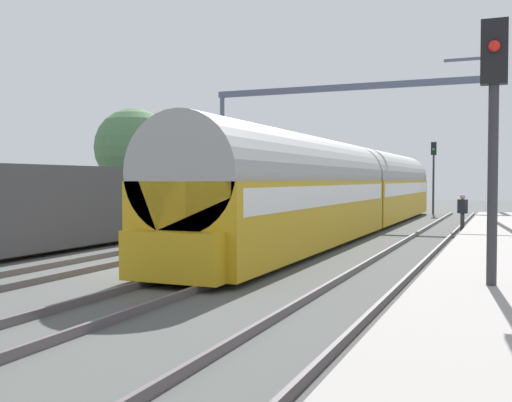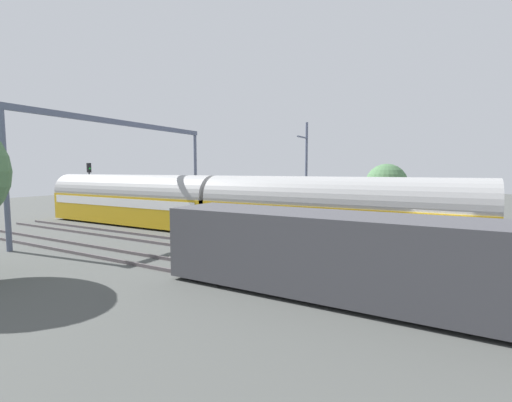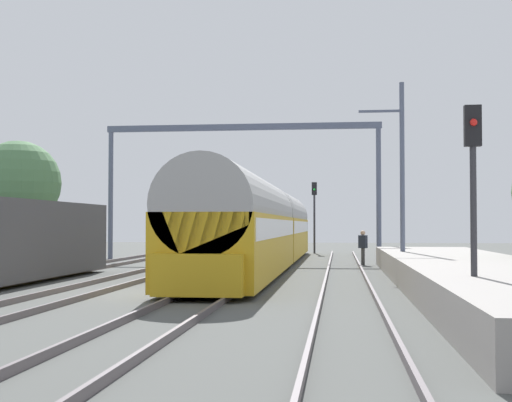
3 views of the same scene
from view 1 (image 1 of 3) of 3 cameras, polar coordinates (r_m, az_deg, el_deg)
ground at (r=16.70m, az=-9.15°, el=-6.25°), size 120.00×120.00×0.00m
track_west at (r=17.78m, az=-14.51°, el=-5.53°), size 1.52×60.00×0.16m
track_east at (r=15.77m, az=-3.10°, el=-6.43°), size 1.52×60.00×0.16m
track_far_east at (r=14.53m, az=10.97°, el=-7.19°), size 1.52×60.00×0.16m
passenger_train at (r=28.66m, az=8.94°, el=1.15°), size 2.93×32.85×3.82m
freight_car at (r=22.22m, az=-18.29°, el=-0.47°), size 2.80×13.00×2.70m
person_crossing at (r=29.45m, az=18.80°, el=-0.75°), size 0.47×0.41×1.73m
railway_signal_near at (r=9.19m, az=21.36°, el=5.58°), size 0.36×0.30×4.63m
railway_signal_far at (r=44.19m, az=16.31°, el=2.99°), size 0.36×0.30×5.02m
catenary_gantry at (r=35.53m, az=8.37°, el=7.62°), size 16.06×0.28×7.86m
catenary_pole_east_mid at (r=23.70m, az=21.38°, el=6.12°), size 1.90×0.20×8.00m
tree_west_background at (r=36.84m, az=-11.38°, el=4.91°), size 4.65×4.65×6.62m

